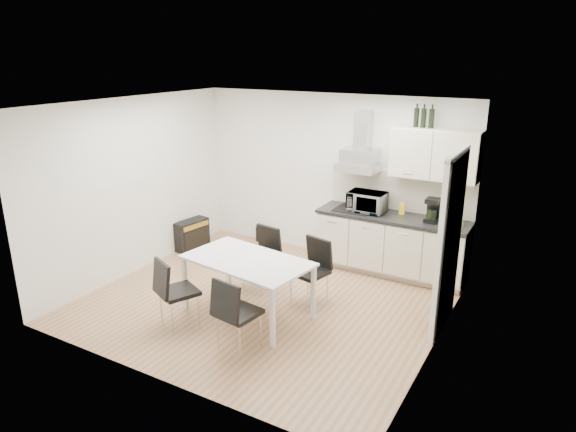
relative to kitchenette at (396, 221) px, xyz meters
name	(u,v)px	position (x,y,z in m)	size (l,w,h in m)	color
ground	(265,301)	(-1.19, -1.73, -0.83)	(4.50, 4.50, 0.00)	tan
wall_back	(331,177)	(-1.19, 0.27, 0.47)	(4.50, 0.10, 2.60)	white
wall_front	(151,263)	(-1.19, -3.73, 0.47)	(4.50, 0.10, 2.60)	white
wall_left	(135,187)	(-3.44, -1.73, 0.47)	(0.10, 4.00, 2.60)	white
wall_right	(443,239)	(1.06, -1.73, 0.47)	(0.10, 4.00, 2.60)	white
ceiling	(262,104)	(-1.19, -1.73, 1.77)	(4.50, 4.50, 0.00)	white
doorway	(449,245)	(1.02, -1.18, 0.22)	(0.08, 1.04, 2.10)	white
kitchenette	(396,221)	(0.00, 0.00, 0.00)	(2.22, 0.64, 2.52)	beige
dining_table	(247,265)	(-1.19, -2.13, -0.15)	(1.67, 1.11, 0.75)	white
chair_far_left	(260,259)	(-1.46, -1.43, -0.39)	(0.44, 0.50, 0.88)	black
chair_far_right	(309,273)	(-0.65, -1.50, -0.39)	(0.44, 0.50, 0.88)	black
chair_near_left	(179,292)	(-1.76, -2.78, -0.39)	(0.44, 0.50, 0.88)	black
chair_near_right	(239,313)	(-0.83, -2.85, -0.39)	(0.44, 0.50, 0.88)	black
guitar_amp	(192,234)	(-3.30, -0.71, -0.58)	(0.35, 0.63, 0.50)	black
floor_speaker	(262,234)	(-2.45, 0.17, -0.70)	(0.16, 0.14, 0.26)	black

